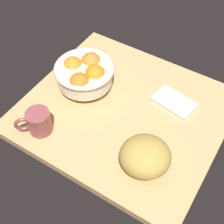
# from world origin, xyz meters

# --- Properties ---
(ground_plane) EXTENTS (0.67, 0.61, 0.03)m
(ground_plane) POSITION_xyz_m (0.00, 0.00, -0.01)
(ground_plane) COLOR tan
(fruit_bowl) EXTENTS (0.21, 0.21, 0.11)m
(fruit_bowl) POSITION_xyz_m (-0.18, 0.02, 0.06)
(fruit_bowl) COLOR silver
(fruit_bowl) RESTS_ON ground
(bread_loaf) EXTENTS (0.21, 0.21, 0.09)m
(bread_loaf) POSITION_xyz_m (0.16, -0.16, 0.05)
(bread_loaf) COLOR #B39545
(bread_loaf) RESTS_ON ground
(napkin_folded) EXTENTS (0.16, 0.11, 0.01)m
(napkin_folded) POSITION_xyz_m (0.13, 0.12, 0.01)
(napkin_folded) COLOR silver
(napkin_folded) RESTS_ON ground
(mug) EXTENTS (0.10, 0.10, 0.08)m
(mug) POSITION_xyz_m (-0.19, -0.22, 0.04)
(mug) COLOR #91484A
(mug) RESTS_ON ground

